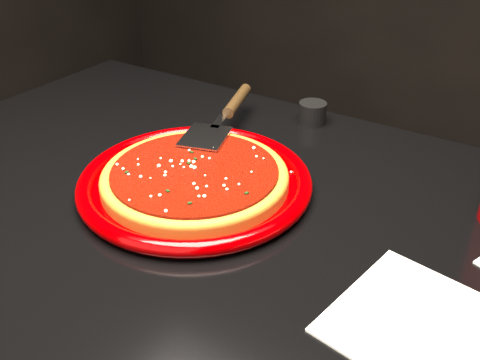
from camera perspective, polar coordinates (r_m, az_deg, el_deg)
name	(u,v)px	position (r m, az deg, el deg)	size (l,w,h in m)	color
plate	(195,182)	(0.80, -4.80, -0.16)	(0.35, 0.35, 0.03)	#810000
pizza_crust	(195,179)	(0.80, -4.81, 0.08)	(0.28, 0.28, 0.01)	brown
pizza_crust_rim	(195,175)	(0.79, -4.83, 0.51)	(0.28, 0.28, 0.02)	brown
pizza_sauce	(195,172)	(0.79, -4.85, 0.82)	(0.25, 0.25, 0.01)	#710D03
parmesan_dusting	(195,168)	(0.79, -4.87, 1.26)	(0.24, 0.24, 0.01)	beige
basil_flecks	(195,169)	(0.79, -4.87, 1.20)	(0.22, 0.22, 0.00)	black
pizza_server	(224,115)	(0.93, -1.74, 6.91)	(0.08, 0.30, 0.02)	silver
napkin_a	(423,326)	(0.62, 18.94, -14.51)	(0.18, 0.18, 0.00)	silver
ramekin	(312,113)	(1.01, 7.73, 7.13)	(0.05, 0.05, 0.04)	black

